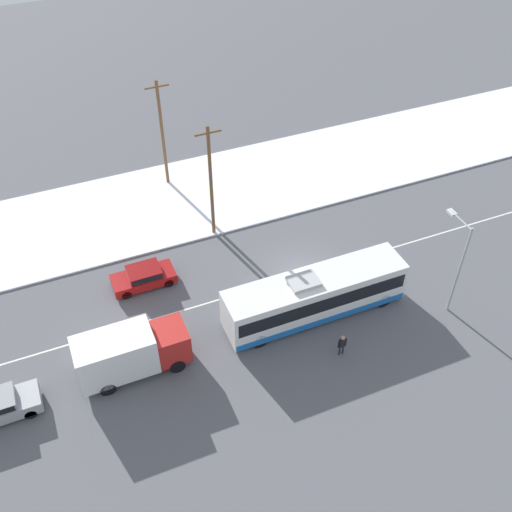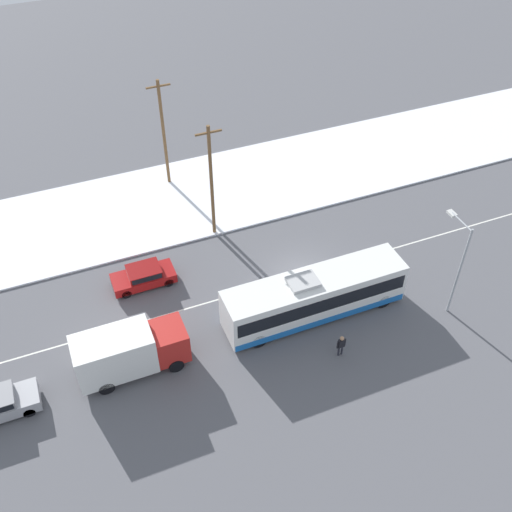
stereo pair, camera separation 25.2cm
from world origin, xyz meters
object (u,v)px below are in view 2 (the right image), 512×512
pedestrian_at_stop (341,344)px  utility_pole_roadside (211,181)px  city_bus (314,296)px  box_truck (129,351)px  streetlamp (458,257)px  utility_pole_snowlot (164,132)px  sedan_car (144,275)px

pedestrian_at_stop → utility_pole_roadside: bearing=103.3°
pedestrian_at_stop → city_bus: bearing=90.4°
city_bus → box_truck: city_bus is taller
streetlamp → utility_pole_snowlot: size_ratio=0.76×
city_bus → utility_pole_snowlot: bearing=104.5°
box_truck → sedan_car: 7.08m
streetlamp → utility_pole_snowlot: 23.28m
box_truck → sedan_car: size_ratio=1.52×
streetlamp → utility_pole_roadside: utility_pole_roadside is taller
city_bus → streetlamp: streetlamp is taller
utility_pole_snowlot → sedan_car: bearing=-114.1°
utility_pole_snowlot → box_truck: bearing=-112.7°
city_bus → box_truck: bearing=180.0°
sedan_car → utility_pole_snowlot: utility_pole_snowlot is taller
sedan_car → streetlamp: 19.73m
box_truck → utility_pole_roadside: (8.43, 9.78, 2.91)m
sedan_car → utility_pole_snowlot: 12.17m
box_truck → sedan_car: bearing=69.8°
box_truck → utility_pole_roadside: utility_pole_roadside is taller
pedestrian_at_stop → utility_pole_snowlot: (-4.44, 20.67, 3.64)m
sedan_car → pedestrian_at_stop: 13.66m
streetlamp → utility_pole_roadside: 16.63m
city_bus → utility_pole_snowlot: size_ratio=1.30×
box_truck → utility_pole_roadside: size_ratio=0.71×
sedan_car → box_truck: bearing=69.8°
box_truck → utility_pole_roadside: bearing=49.3°
box_truck → streetlamp: bearing=-7.5°
sedan_car → utility_pole_roadside: bearing=-151.9°
box_truck → streetlamp: streetlamp is taller
city_bus → box_truck: (-11.56, 0.01, 0.10)m
city_bus → utility_pole_roadside: size_ratio=1.31×
sedan_car → streetlamp: bearing=151.8°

